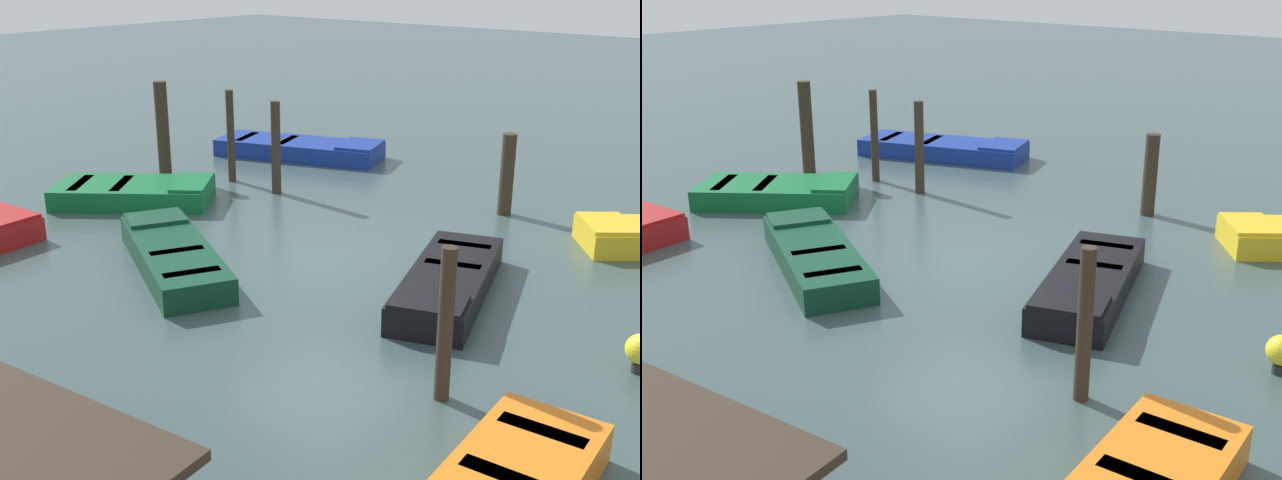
# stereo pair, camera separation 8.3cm
# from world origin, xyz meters

# --- Properties ---
(ground_plane) EXTENTS (80.00, 80.00, 0.00)m
(ground_plane) POSITION_xyz_m (0.00, 0.00, 0.00)
(ground_plane) COLOR #384C4C
(rowboat_black) EXTENTS (2.04, 3.38, 0.46)m
(rowboat_black) POSITION_xyz_m (-2.29, -0.09, 0.22)
(rowboat_black) COLOR black
(rowboat_black) RESTS_ON ground_plane
(rowboat_dark_green) EXTENTS (3.50, 2.52, 0.46)m
(rowboat_dark_green) POSITION_xyz_m (1.54, 1.71, 0.22)
(rowboat_dark_green) COLOR #0C3823
(rowboat_dark_green) RESTS_ON ground_plane
(rowboat_blue) EXTENTS (4.17, 2.56, 0.46)m
(rowboat_blue) POSITION_xyz_m (4.76, -5.00, 0.22)
(rowboat_blue) COLOR navy
(rowboat_blue) RESTS_ON ground_plane
(rowboat_green) EXTENTS (3.27, 2.98, 0.46)m
(rowboat_green) POSITION_xyz_m (4.80, -0.09, 0.22)
(rowboat_green) COLOR #0F602D
(rowboat_green) RESTS_ON ground_plane
(mooring_piling_near_right) EXTENTS (0.28, 0.28, 2.06)m
(mooring_piling_near_right) POSITION_xyz_m (5.99, -1.84, 1.03)
(mooring_piling_near_right) COLOR #33281E
(mooring_piling_near_right) RESTS_ON ground_plane
(mooring_piling_far_left) EXTENTS (0.19, 0.19, 1.88)m
(mooring_piling_far_left) POSITION_xyz_m (3.13, -2.38, 0.94)
(mooring_piling_far_left) COLOR #33281E
(mooring_piling_far_left) RESTS_ON ground_plane
(mooring_piling_mid_right) EXTENTS (0.17, 0.17, 1.77)m
(mooring_piling_mid_right) POSITION_xyz_m (-3.68, 2.35, 0.89)
(mooring_piling_mid_right) COLOR #33281E
(mooring_piling_mid_right) RESTS_ON ground_plane
(mooring_piling_center) EXTENTS (0.16, 0.16, 1.96)m
(mooring_piling_center) POSITION_xyz_m (4.49, -2.44, 0.98)
(mooring_piling_center) COLOR #33281E
(mooring_piling_center) RESTS_ON ground_plane
(mooring_piling_far_right) EXTENTS (0.26, 0.26, 1.54)m
(mooring_piling_far_right) POSITION_xyz_m (-1.13, -4.07, 0.77)
(mooring_piling_far_right) COLOR #33281E
(mooring_piling_far_right) RESTS_ON ground_plane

